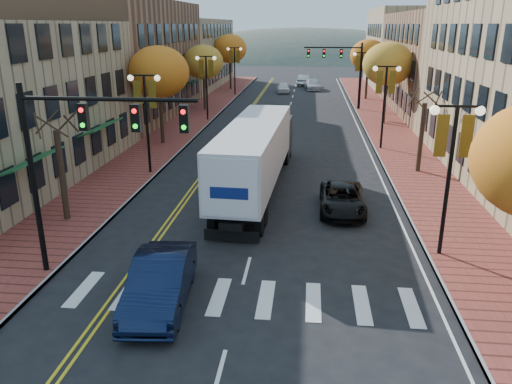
# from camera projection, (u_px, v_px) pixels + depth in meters

# --- Properties ---
(ground) EXTENTS (200.00, 200.00, 0.00)m
(ground) POSITION_uv_depth(u_px,v_px,m) (230.00, 332.00, 15.06)
(ground) COLOR black
(ground) RESTS_ON ground
(sidewalk_left) EXTENTS (4.00, 85.00, 0.15)m
(sidewalk_left) POSITION_uv_depth(u_px,v_px,m) (189.00, 123.00, 46.56)
(sidewalk_left) COLOR brown
(sidewalk_left) RESTS_ON ground
(sidewalk_right) EXTENTS (4.00, 85.00, 0.15)m
(sidewalk_right) POSITION_uv_depth(u_px,v_px,m) (385.00, 127.00, 44.75)
(sidewalk_right) COLOR brown
(sidewalk_right) RESTS_ON ground
(building_left_mid) EXTENTS (12.00, 24.00, 11.00)m
(building_left_mid) POSITION_uv_depth(u_px,v_px,m) (115.00, 60.00, 48.92)
(building_left_mid) COLOR brown
(building_left_mid) RESTS_ON ground
(building_left_far) EXTENTS (12.00, 26.00, 9.50)m
(building_left_far) POSITION_uv_depth(u_px,v_px,m) (179.00, 54.00, 72.72)
(building_left_far) COLOR #9E8966
(building_left_far) RESTS_ON ground
(building_right_mid) EXTENTS (15.00, 24.00, 10.00)m
(building_right_mid) POSITION_uv_depth(u_px,v_px,m) (471.00, 63.00, 51.18)
(building_right_mid) COLOR brown
(building_right_mid) RESTS_ON ground
(building_right_far) EXTENTS (15.00, 20.00, 11.00)m
(building_right_far) POSITION_uv_depth(u_px,v_px,m) (425.00, 48.00, 71.75)
(building_right_far) COLOR #9E8966
(building_right_far) RESTS_ON ground
(tree_left_a) EXTENTS (0.28, 0.28, 4.20)m
(tree_left_a) POSITION_uv_depth(u_px,v_px,m) (62.00, 176.00, 22.78)
(tree_left_a) COLOR #382619
(tree_left_a) RESTS_ON sidewalk_left
(tree_left_b) EXTENTS (4.48, 4.48, 7.21)m
(tree_left_b) POSITION_uv_depth(u_px,v_px,m) (159.00, 72.00, 36.83)
(tree_left_b) COLOR #382619
(tree_left_b) RESTS_ON sidewalk_left
(tree_left_c) EXTENTS (4.16, 4.16, 6.69)m
(tree_left_c) POSITION_uv_depth(u_px,v_px,m) (203.00, 62.00, 52.03)
(tree_left_c) COLOR #382619
(tree_left_c) RESTS_ON sidewalk_left
(tree_left_d) EXTENTS (4.61, 4.61, 7.42)m
(tree_left_d) POSITION_uv_depth(u_px,v_px,m) (230.00, 49.00, 68.82)
(tree_left_d) COLOR #382619
(tree_left_d) RESTS_ON sidewalk_left
(tree_right_b) EXTENTS (0.28, 0.28, 4.20)m
(tree_right_b) POSITION_uv_depth(u_px,v_px,m) (421.00, 138.00, 30.39)
(tree_right_b) COLOR #382619
(tree_right_b) RESTS_ON sidewalk_right
(tree_right_c) EXTENTS (4.48, 4.48, 7.21)m
(tree_right_c) POSITION_uv_depth(u_px,v_px,m) (388.00, 64.00, 44.45)
(tree_right_c) COLOR #382619
(tree_right_c) RESTS_ON sidewalk_right
(tree_right_d) EXTENTS (4.35, 4.35, 7.00)m
(tree_right_d) POSITION_uv_depth(u_px,v_px,m) (369.00, 55.00, 59.57)
(tree_right_d) COLOR #382619
(tree_right_d) RESTS_ON sidewalk_right
(lamp_left_b) EXTENTS (1.96, 0.36, 6.05)m
(lamp_left_b) POSITION_uv_depth(u_px,v_px,m) (146.00, 105.00, 29.51)
(lamp_left_b) COLOR black
(lamp_left_b) RESTS_ON ground
(lamp_left_c) EXTENTS (1.96, 0.36, 6.05)m
(lamp_left_c) POSITION_uv_depth(u_px,v_px,m) (206.00, 75.00, 46.47)
(lamp_left_c) COLOR black
(lamp_left_c) RESTS_ON ground
(lamp_left_d) EXTENTS (1.96, 0.36, 6.05)m
(lamp_left_d) POSITION_uv_depth(u_px,v_px,m) (235.00, 62.00, 63.43)
(lamp_left_d) COLOR black
(lamp_left_d) RESTS_ON ground
(lamp_right_a) EXTENTS (1.96, 0.36, 6.05)m
(lamp_right_a) POSITION_uv_depth(u_px,v_px,m) (452.00, 152.00, 18.58)
(lamp_right_a) COLOR black
(lamp_right_a) RESTS_ON ground
(lamp_right_b) EXTENTS (1.96, 0.36, 6.05)m
(lamp_right_b) POSITION_uv_depth(u_px,v_px,m) (385.00, 91.00, 35.55)
(lamp_right_b) COLOR black
(lamp_right_b) RESTS_ON ground
(lamp_right_c) EXTENTS (1.96, 0.36, 6.05)m
(lamp_right_c) POSITION_uv_depth(u_px,v_px,m) (362.00, 69.00, 52.51)
(lamp_right_c) COLOR black
(lamp_right_c) RESTS_ON ground
(traffic_mast_near) EXTENTS (6.10, 0.35, 7.00)m
(traffic_mast_near) POSITION_uv_depth(u_px,v_px,m) (82.00, 146.00, 16.86)
(traffic_mast_near) COLOR black
(traffic_mast_near) RESTS_ON ground
(traffic_mast_far) EXTENTS (6.10, 0.34, 7.00)m
(traffic_mast_far) POSITION_uv_depth(u_px,v_px,m) (342.00, 63.00, 52.50)
(traffic_mast_far) COLOR black
(traffic_mast_far) RESTS_ON ground
(semi_truck) EXTENTS (3.25, 15.87, 3.94)m
(semi_truck) POSITION_uv_depth(u_px,v_px,m) (258.00, 149.00, 27.31)
(semi_truck) COLOR black
(semi_truck) RESTS_ON ground
(navy_sedan) EXTENTS (2.17, 5.14, 1.65)m
(navy_sedan) POSITION_uv_depth(u_px,v_px,m) (160.00, 282.00, 16.31)
(navy_sedan) COLOR black
(navy_sedan) RESTS_ON ground
(black_suv) EXTENTS (2.24, 4.75, 1.31)m
(black_suv) POSITION_uv_depth(u_px,v_px,m) (342.00, 199.00, 24.54)
(black_suv) COLOR black
(black_suv) RESTS_ON ground
(car_far_white) EXTENTS (2.02, 4.18, 1.38)m
(car_far_white) POSITION_uv_depth(u_px,v_px,m) (283.00, 88.00, 67.36)
(car_far_white) COLOR white
(car_far_white) RESTS_ON ground
(car_far_silver) EXTENTS (2.63, 5.15, 1.43)m
(car_far_silver) POSITION_uv_depth(u_px,v_px,m) (313.00, 85.00, 70.36)
(car_far_silver) COLOR #B5B4BD
(car_far_silver) RESTS_ON ground
(car_far_oncoming) EXTENTS (2.23, 4.85, 1.54)m
(car_far_oncoming) POSITION_uv_depth(u_px,v_px,m) (304.00, 80.00, 75.54)
(car_far_oncoming) COLOR #B9BAC2
(car_far_oncoming) RESTS_ON ground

